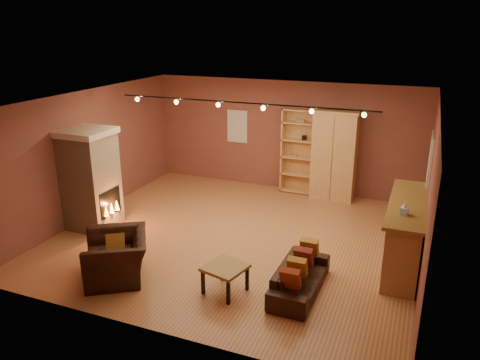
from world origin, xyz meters
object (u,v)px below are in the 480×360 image
at_px(bar_counter, 405,233).
at_px(coffee_table, 225,270).
at_px(loveseat, 300,272).
at_px(armoire, 334,155).
at_px(fireplace, 91,179).
at_px(bookcase, 300,150).
at_px(armchair, 116,250).

relative_size(bar_counter, coffee_table, 3.38).
distance_m(loveseat, coffee_table, 1.21).
distance_m(armoire, loveseat, 4.51).
relative_size(fireplace, armoire, 0.96).
bearing_deg(loveseat, bookcase, 16.30).
bearing_deg(armoire, bar_counter, -56.96).
distance_m(armoire, bar_counter, 3.44).
height_order(fireplace, bar_counter, fireplace).
relative_size(bar_counter, armchair, 1.79).
xyz_separation_m(loveseat, armchair, (-3.02, -0.73, 0.18)).
height_order(bar_counter, armchair, bar_counter).
xyz_separation_m(bar_counter, loveseat, (-1.49, -1.57, -0.27)).
bearing_deg(coffee_table, bookcase, 91.82).
distance_m(bar_counter, coffee_table, 3.32).
bearing_deg(armoire, coffee_table, -98.66).
xyz_separation_m(armoire, bar_counter, (1.86, -2.86, -0.50)).
bearing_deg(coffee_table, loveseat, 23.17).
bearing_deg(bar_counter, fireplace, -173.48).
bearing_deg(armchair, bookcase, 128.15).
xyz_separation_m(armchair, coffee_table, (1.91, 0.26, -0.12)).
height_order(armoire, bar_counter, armoire).
relative_size(bookcase, armoire, 0.97).
distance_m(bar_counter, loveseat, 2.18).
height_order(bar_counter, loveseat, bar_counter).
xyz_separation_m(bookcase, armoire, (0.91, -0.17, 0.02)).
bearing_deg(coffee_table, bar_counter, 38.14).
distance_m(bar_counter, armchair, 5.06).
bearing_deg(loveseat, armchair, 104.44).
xyz_separation_m(fireplace, coffee_table, (3.64, -1.33, -0.66)).
xyz_separation_m(armoire, loveseat, (0.37, -4.42, -0.78)).
bearing_deg(bookcase, armchair, -108.15).
bearing_deg(fireplace, bar_counter, 6.52).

